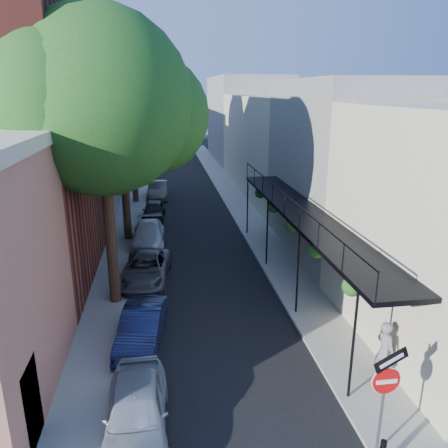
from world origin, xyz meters
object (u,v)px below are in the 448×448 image
object	(u,v)px
sign_post	(386,385)
parked_car_d	(148,234)
pedestrian	(385,351)
parked_car_e	(154,210)
parked_car_a	(136,411)
oak_far	(136,93)
parked_car_f	(158,190)
parked_car_b	(142,327)
oak_near	(113,106)
oak_mid	(128,117)
parked_car_c	(146,269)

from	to	relation	value
sign_post	parked_car_d	xyz separation A→B (m)	(-5.76, 16.01, -1.41)
pedestrian	parked_car_e	bearing A→B (deg)	8.28
parked_car_e	parked_car_a	bearing A→B (deg)	-86.52
oak_far	parked_car_f	world-z (taller)	oak_far
sign_post	parked_car_b	world-z (taller)	sign_post
oak_near	oak_far	distance (m)	17.01
sign_post	parked_car_d	size ratio (longest dim) A/B	0.69
oak_mid	parked_car_b	xyz separation A→B (m)	(0.82, -11.46, -6.43)
parked_car_c	parked_car_e	bearing A→B (deg)	94.77
oak_near	parked_car_b	distance (m)	8.08
parked_car_b	parked_car_c	distance (m)	5.19
oak_mid	oak_far	distance (m)	9.12
sign_post	oak_far	distance (m)	27.80
oak_far	parked_car_c	world-z (taller)	oak_far
sign_post	parked_car_f	distance (m)	27.88
oak_near	parked_car_a	world-z (taller)	oak_near
parked_car_c	parked_car_d	size ratio (longest dim) A/B	1.02
parked_car_f	parked_car_e	bearing A→B (deg)	-90.94
parked_car_a	parked_car_b	size ratio (longest dim) A/B	1.04
oak_near	pedestrian	size ratio (longest dim) A/B	5.91
oak_far	parked_car_f	bearing A→B (deg)	38.91
oak_far	pedestrian	bearing A→B (deg)	-71.45
parked_car_b	parked_car_d	bearing A→B (deg)	97.55
parked_car_e	parked_car_b	bearing A→B (deg)	-86.77
parked_car_e	pedestrian	xyz separation A→B (m)	(6.95, -18.65, 0.48)
oak_mid	parked_car_e	distance (m)	7.66
parked_car_f	pedestrian	size ratio (longest dim) A/B	2.11
parked_car_e	oak_far	bearing A→B (deg)	105.42
parked_car_e	parked_car_f	world-z (taller)	parked_car_f
parked_car_c	parked_car_d	xyz separation A→B (m)	(0.00, 5.02, 0.02)
parked_car_b	parked_car_f	world-z (taller)	parked_car_f
parked_car_f	oak_far	bearing A→B (deg)	-139.11
parked_car_b	parked_car_c	xyz separation A→B (m)	(0.00, 5.19, -0.02)
oak_near	parked_car_b	world-z (taller)	oak_near
oak_far	parked_car_a	xyz separation A→B (m)	(0.77, -24.69, -7.58)
parked_car_b	parked_car_d	distance (m)	10.21
parked_car_b	oak_near	bearing A→B (deg)	109.95
oak_mid	parked_car_a	size ratio (longest dim) A/B	2.57
parked_car_e	pedestrian	world-z (taller)	pedestrian
oak_far	sign_post	bearing A→B (deg)	-76.09
parked_car_b	parked_car_a	bearing A→B (deg)	-82.18
parked_car_a	pedestrian	size ratio (longest dim) A/B	2.05
oak_mid	parked_car_d	world-z (taller)	oak_mid
oak_near	pedestrian	distance (m)	12.42
pedestrian	parked_car_c	bearing A→B (deg)	28.48
sign_post	parked_car_b	xyz separation A→B (m)	(-5.76, 5.80, -1.41)
oak_near	parked_car_c	size ratio (longest dim) A/B	2.58
oak_far	pedestrian	distance (m)	26.01
parked_car_b	oak_mid	bearing A→B (deg)	101.64
sign_post	parked_car_c	bearing A→B (deg)	117.66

